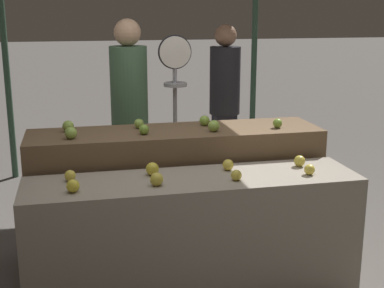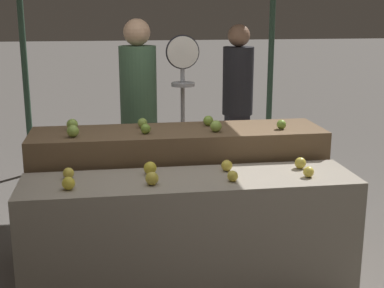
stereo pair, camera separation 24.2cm
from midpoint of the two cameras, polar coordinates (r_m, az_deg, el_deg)
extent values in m
cylinder|color=#33513D|center=(6.34, -20.30, 8.33)|extent=(0.07, 0.07, 2.68)
cylinder|color=#33513D|center=(6.61, 5.59, 9.34)|extent=(0.07, 0.07, 2.68)
cube|color=gray|center=(3.61, -1.79, -9.99)|extent=(2.18, 0.55, 0.84)
cube|color=brown|center=(4.12, -3.38, -5.45)|extent=(2.18, 0.55, 1.02)
sphere|color=gold|center=(3.29, -14.67, -4.37)|extent=(0.08, 0.08, 0.08)
sphere|color=gold|center=(3.32, -5.89, -3.78)|extent=(0.08, 0.08, 0.08)
sphere|color=gold|center=(3.40, 2.72, -3.37)|extent=(0.07, 0.07, 0.07)
sphere|color=yellow|center=(3.57, 10.55, -2.72)|extent=(0.07, 0.07, 0.07)
sphere|color=yellow|center=(3.50, -14.82, -3.30)|extent=(0.07, 0.07, 0.07)
sphere|color=gold|center=(3.52, -6.23, -2.68)|extent=(0.09, 0.09, 0.09)
sphere|color=yellow|center=(3.61, 1.95, -2.26)|extent=(0.08, 0.08, 0.08)
sphere|color=gold|center=(3.75, 9.60, -1.81)|extent=(0.08, 0.08, 0.08)
sphere|color=#8EB247|center=(3.81, -14.59, 1.14)|extent=(0.09, 0.09, 0.09)
sphere|color=#7AA338|center=(3.85, -6.95, 1.53)|extent=(0.07, 0.07, 0.07)
sphere|color=#8EB247|center=(3.91, 0.57, 1.93)|extent=(0.09, 0.09, 0.09)
sphere|color=#7AA338|center=(4.07, 7.43, 2.19)|extent=(0.07, 0.07, 0.07)
sphere|color=#8EB247|center=(4.04, -14.76, 1.83)|extent=(0.08, 0.08, 0.08)
sphere|color=#8EB247|center=(4.05, -7.38, 2.15)|extent=(0.07, 0.07, 0.07)
sphere|color=#84AD3D|center=(4.11, -0.34, 2.50)|extent=(0.08, 0.08, 0.08)
cylinder|color=#99999E|center=(4.71, -3.26, 0.55)|extent=(0.04, 0.04, 1.57)
cylinder|color=black|center=(4.59, -3.39, 9.76)|extent=(0.29, 0.01, 0.29)
cylinder|color=silver|center=(4.57, -3.36, 9.74)|extent=(0.27, 0.02, 0.27)
cylinder|color=#99999E|center=(4.60, -3.32, 7.22)|extent=(0.01, 0.01, 0.14)
cylinder|color=#99999E|center=(4.60, -3.31, 6.35)|extent=(0.20, 0.20, 0.03)
cube|color=#2D2D38|center=(5.02, -7.86, -2.99)|extent=(0.29, 0.25, 0.84)
cylinder|color=#476B4C|center=(4.85, -8.17, 5.95)|extent=(0.45, 0.45, 0.73)
sphere|color=tan|center=(4.80, -8.38, 11.70)|extent=(0.24, 0.24, 0.24)
cube|color=#2D2D38|center=(5.81, 2.23, -0.66)|extent=(0.25, 0.16, 0.81)
cylinder|color=#232328|center=(5.66, 2.30, 6.78)|extent=(0.35, 0.35, 0.71)
sphere|color=#936B51|center=(5.62, 2.35, 11.50)|extent=(0.23, 0.23, 0.23)
camera|label=1|loc=(0.12, -91.87, -0.48)|focal=50.00mm
camera|label=2|loc=(0.12, 88.13, 0.48)|focal=50.00mm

